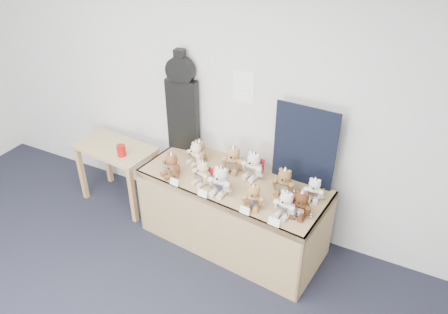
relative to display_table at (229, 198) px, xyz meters
The scene contains 22 objects.
room_shell 1.02m from the display_table, 101.25° to the left, with size 6.00×6.00×6.00m.
display_table is the anchor object (origin of this frame).
side_table 1.39m from the display_table, behind, with size 0.87×0.54×0.69m.
guitar_case 1.03m from the display_table, 151.47° to the left, with size 0.32×0.12×1.03m.
navy_board 0.84m from the display_table, 31.26° to the left, with size 0.56×0.02×0.75m, color black.
red_cup 1.22m from the display_table, behind, with size 0.09×0.09×0.12m, color #A9100B.
teddy_front_far_left 0.61m from the display_table, 169.57° to the right, with size 0.21×0.21×0.26m.
teddy_front_left 0.35m from the display_table, 162.03° to the right, with size 0.21×0.20×0.25m.
teddy_front_centre 0.30m from the display_table, 96.88° to the right, with size 0.24×0.19×0.29m.
teddy_front_right 0.45m from the display_table, 30.79° to the right, with size 0.21×0.19×0.25m.
teddy_front_far_right 0.67m from the display_table, 15.10° to the right, with size 0.21×0.19×0.26m.
teddy_front_end 0.76m from the display_table, ahead, with size 0.22×0.18×0.27m.
teddy_back_left 0.55m from the display_table, 157.75° to the left, with size 0.20×0.19×0.25m.
teddy_back_centre_left 0.37m from the display_table, 107.33° to the left, with size 0.24×0.20×0.29m.
teddy_back_centre_right 0.38m from the display_table, 58.29° to the left, with size 0.24×0.21×0.29m.
teddy_back_right 0.56m from the display_table, 14.07° to the left, with size 0.22×0.18×0.28m.
teddy_back_end 0.79m from the display_table, 11.27° to the left, with size 0.20×0.16×0.24m.
teddy_back_far_left 0.57m from the display_table, 150.64° to the left, with size 0.20×0.16×0.24m.
entry_card_a 0.53m from the display_table, 152.02° to the right, with size 0.09×0.00×0.07m, color white.
entry_card_b 0.35m from the display_table, 115.49° to the right, with size 0.09×0.00×0.07m, color white.
entry_card_c 0.47m from the display_table, 46.10° to the right, with size 0.09×0.00×0.07m, color white.
entry_card_d 0.68m from the display_table, 30.77° to the right, with size 0.10×0.00×0.07m, color white.
Camera 1 is at (1.81, -0.84, 3.03)m, focal length 35.00 mm.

